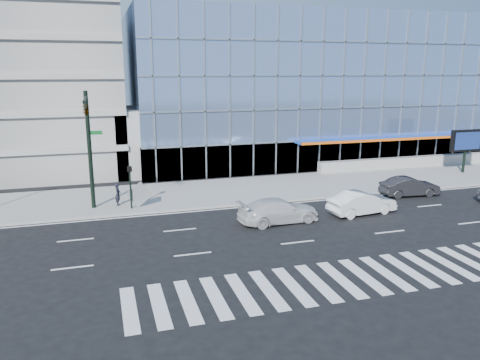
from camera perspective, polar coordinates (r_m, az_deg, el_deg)
The scene contains 13 objects.
ground at distance 30.24m, azimuth 3.98°, elevation -5.01°, with size 160.00×160.00×0.00m, color black.
sidewalk at distance 37.50m, azimuth -0.35°, elevation -1.24°, with size 120.00×8.00×0.15m, color gray.
theatre_building at distance 58.17m, azimuth 8.02°, elevation 11.19°, with size 42.00×26.00×15.00m, color #7592C3.
ramp_block at distance 45.48m, azimuth -11.28°, elevation 4.83°, with size 6.00×8.00×6.00m, color gray.
retaining_wall at distance 52.25m, azimuth 24.57°, elevation 2.33°, with size 30.00×0.80×1.00m, color gray.
traffic_signal at distance 31.57m, azimuth -18.13°, elevation 6.61°, with size 1.14×5.74×8.00m.
ped_signal_post at distance 32.64m, azimuth -13.24°, elevation -0.06°, with size 0.30×0.33×3.00m.
marquee_sign at distance 47.91m, azimuth 25.85°, elevation 4.26°, with size 3.20×0.43×4.00m.
white_suv at distance 29.83m, azimuth 4.72°, elevation -3.73°, with size 2.15×5.29×1.53m, color silver.
white_sedan at distance 32.46m, azimuth 14.63°, elevation -2.71°, with size 1.65×4.72×1.55m, color silver.
dark_sedan at distance 38.20m, azimuth 19.98°, elevation -0.77°, with size 1.56×4.46×1.47m, color black.
pedestrian at distance 33.97m, azimuth -14.67°, elevation -1.70°, with size 0.58×0.38×1.60m, color black.
tilted_panel at distance 33.13m, azimuth -12.17°, elevation -1.74°, with size 1.30×0.06×1.30m, color #979797.
Camera 1 is at (-10.29, -26.82, 9.45)m, focal length 35.00 mm.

